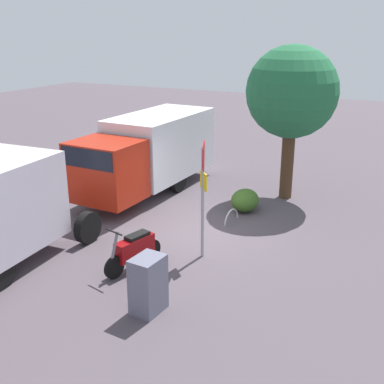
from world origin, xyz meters
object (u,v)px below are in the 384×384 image
(box_truck_near, at_px, (146,151))
(motorcycle, at_px, (134,249))
(utility_cabinet, at_px, (148,285))
(bike_rack_hoop, at_px, (231,222))
(street_tree, at_px, (292,93))
(stop_sign, at_px, (203,181))

(box_truck_near, xyz_separation_m, motorcycle, (5.06, 2.80, -1.02))
(motorcycle, bearing_deg, utility_cabinet, 55.47)
(motorcycle, height_order, bike_rack_hoop, motorcycle)
(street_tree, bearing_deg, box_truck_near, -69.03)
(utility_cabinet, relative_size, bike_rack_hoop, 1.46)
(utility_cabinet, bearing_deg, bike_rack_hoop, -176.78)
(street_tree, relative_size, bike_rack_hoop, 6.12)
(motorcycle, distance_m, bike_rack_hoop, 4.01)
(motorcycle, bearing_deg, street_tree, 178.71)
(stop_sign, xyz_separation_m, utility_cabinet, (2.81, 0.08, -1.44))
(motorcycle, relative_size, street_tree, 0.34)
(stop_sign, bearing_deg, box_truck_near, -132.76)
(stop_sign, distance_m, utility_cabinet, 3.16)
(box_truck_near, distance_m, motorcycle, 5.87)
(box_truck_near, bearing_deg, stop_sign, 49.03)
(bike_rack_hoop, bearing_deg, motorcycle, -14.67)
(motorcycle, height_order, street_tree, street_tree)
(street_tree, bearing_deg, utility_cabinet, -3.63)
(box_truck_near, bearing_deg, street_tree, 112.76)
(motorcycle, distance_m, street_tree, 7.73)
(stop_sign, height_order, utility_cabinet, stop_sign)
(street_tree, height_order, utility_cabinet, street_tree)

